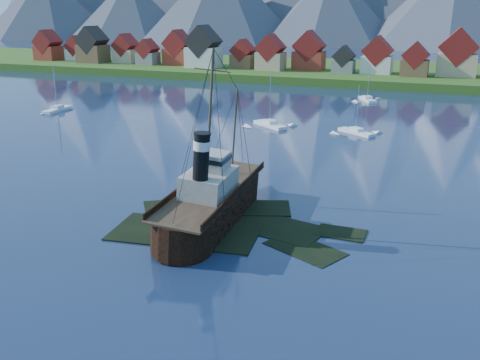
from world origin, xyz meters
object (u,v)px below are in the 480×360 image
at_px(tugboat_wreck, 215,197).
at_px(sailboat_b, 57,110).
at_px(sailboat_e, 367,100).
at_px(sailboat_c, 270,125).
at_px(sailboat_a, 58,110).
at_px(sailboat_f, 356,133).

xyz_separation_m(tugboat_wreck, sailboat_b, (-71.86, 55.07, -2.68)).
bearing_deg(sailboat_e, sailboat_c, -136.30).
bearing_deg(tugboat_wreck, sailboat_a, 137.97).
height_order(sailboat_c, sailboat_e, sailboat_c).
bearing_deg(sailboat_f, sailboat_e, 39.34).
height_order(sailboat_a, sailboat_b, sailboat_a).
relative_size(sailboat_c, sailboat_f, 1.17).
xyz_separation_m(sailboat_c, sailboat_f, (20.17, 0.05, -0.05)).
xyz_separation_m(sailboat_a, sailboat_b, (-0.40, 0.25, -0.01)).
bearing_deg(sailboat_e, sailboat_a, -175.07).
distance_m(sailboat_c, sailboat_e, 48.34).
distance_m(sailboat_c, sailboat_f, 20.17).
relative_size(tugboat_wreck, sailboat_a, 2.32).
relative_size(tugboat_wreck, sailboat_e, 2.50).
relative_size(tugboat_wreck, sailboat_c, 2.27).
bearing_deg(sailboat_c, sailboat_a, 127.99).
relative_size(sailboat_a, sailboat_b, 1.08).
xyz_separation_m(sailboat_a, sailboat_f, (79.98, 2.37, -0.04)).
bearing_deg(sailboat_a, sailboat_f, -2.81).
height_order(tugboat_wreck, sailboat_f, tugboat_wreck).
bearing_deg(sailboat_c, tugboat_wreck, -132.71).
bearing_deg(sailboat_c, sailboat_f, -54.07).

